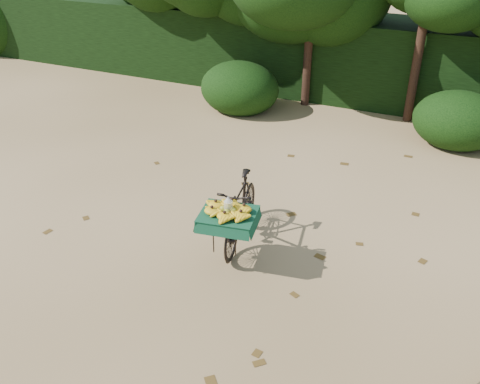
% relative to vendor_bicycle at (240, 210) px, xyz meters
% --- Properties ---
extents(ground, '(80.00, 80.00, 0.00)m').
position_rel_vendor_bicycle_xyz_m(ground, '(0.88, 0.27, -0.48)').
color(ground, tan).
rests_on(ground, ground).
extents(vendor_bicycle, '(0.84, 1.73, 0.95)m').
position_rel_vendor_bicycle_xyz_m(vendor_bicycle, '(0.00, 0.00, 0.00)').
color(vendor_bicycle, black).
rests_on(vendor_bicycle, ground).
extents(hedge_backdrop, '(26.00, 1.80, 1.80)m').
position_rel_vendor_bicycle_xyz_m(hedge_backdrop, '(0.88, 6.57, 0.42)').
color(hedge_backdrop, black).
rests_on(hedge_backdrop, ground).
extents(tree_row, '(14.50, 2.00, 4.00)m').
position_rel_vendor_bicycle_xyz_m(tree_row, '(0.23, 5.77, 1.52)').
color(tree_row, black).
rests_on(tree_row, ground).
extents(bush_clumps, '(8.80, 1.70, 0.90)m').
position_rel_vendor_bicycle_xyz_m(bush_clumps, '(1.38, 4.57, -0.03)').
color(bush_clumps, black).
rests_on(bush_clumps, ground).
extents(leaf_litter, '(7.00, 7.30, 0.01)m').
position_rel_vendor_bicycle_xyz_m(leaf_litter, '(0.88, 0.92, -0.48)').
color(leaf_litter, '#513815').
rests_on(leaf_litter, ground).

